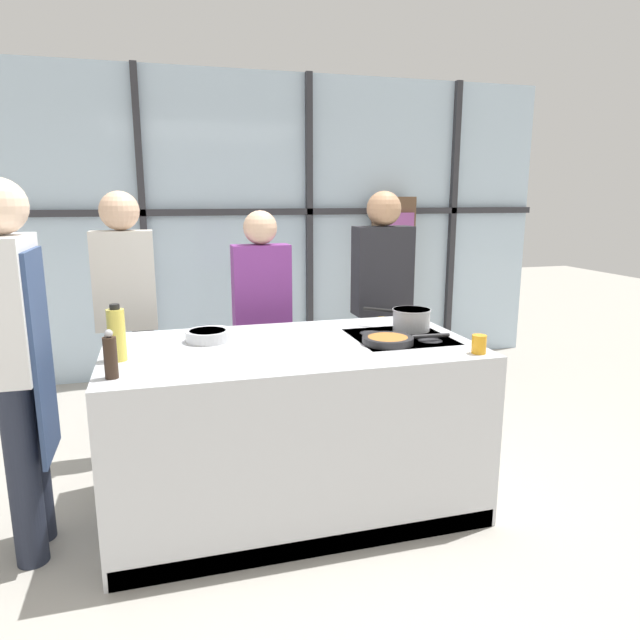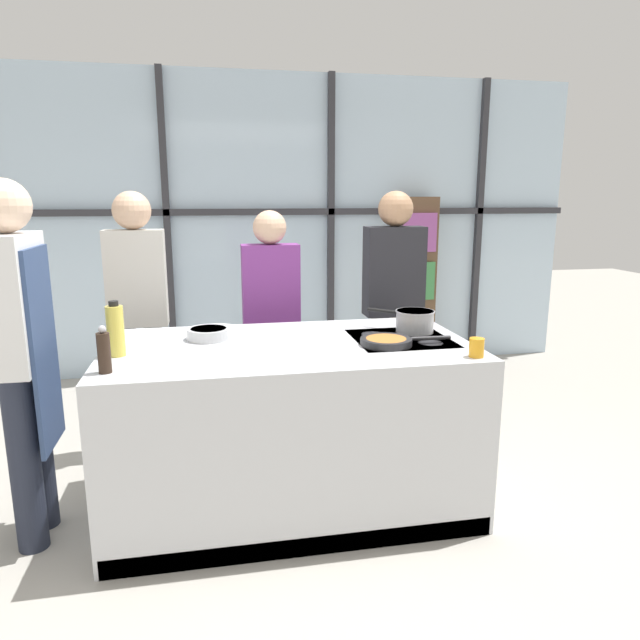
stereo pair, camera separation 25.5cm
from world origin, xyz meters
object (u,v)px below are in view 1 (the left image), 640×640
(chef, at_px, (16,350))
(oil_bottle, at_px, (117,334))
(spectator_center_right, at_px, (382,295))
(pepper_grinder, at_px, (110,356))
(spectator_far_left, at_px, (126,305))
(frying_pan, at_px, (389,340))
(white_plate, at_px, (212,331))
(mixing_bowl, at_px, (208,335))
(saucepan, at_px, (411,319))
(spectator_center_left, at_px, (262,312))
(juice_glass_near, at_px, (479,344))

(chef, xyz_separation_m, oil_bottle, (0.43, 0.02, 0.04))
(spectator_center_right, xyz_separation_m, pepper_grinder, (-1.74, -1.23, 0.02))
(spectator_far_left, relative_size, frying_pan, 3.50)
(white_plate, distance_m, mixing_bowl, 0.21)
(spectator_far_left, xyz_separation_m, white_plate, (0.49, -0.49, -0.09))
(frying_pan, xyz_separation_m, mixing_bowl, (-0.93, 0.31, 0.01))
(saucepan, xyz_separation_m, mixing_bowl, (-1.17, 0.06, -0.03))
(saucepan, bearing_deg, chef, -173.91)
(spectator_center_right, height_order, mixing_bowl, spectator_center_right)
(oil_bottle, bearing_deg, spectator_center_left, 47.82)
(spectator_center_right, bearing_deg, saucepan, 80.93)
(white_plate, xyz_separation_m, juice_glass_near, (1.24, -0.82, 0.04))
(saucepan, height_order, white_plate, saucepan)
(spectator_far_left, distance_m, juice_glass_near, 2.17)
(spectator_center_right, height_order, pepper_grinder, spectator_center_right)
(frying_pan, height_order, pepper_grinder, pepper_grinder)
(chef, relative_size, oil_bottle, 6.45)
(frying_pan, distance_m, juice_glass_near, 0.47)
(chef, bearing_deg, frying_pan, 88.91)
(spectator_far_left, relative_size, juice_glass_near, 18.34)
(spectator_center_left, bearing_deg, spectator_far_left, -0.00)
(saucepan, relative_size, oil_bottle, 1.24)
(pepper_grinder, bearing_deg, spectator_far_left, 89.71)
(mixing_bowl, bearing_deg, juice_glass_near, -25.50)
(spectator_far_left, distance_m, spectator_center_right, 1.73)
(spectator_center_right, height_order, oil_bottle, spectator_center_right)
(chef, xyz_separation_m, pepper_grinder, (0.42, -0.26, 0.01))
(white_plate, relative_size, mixing_bowl, 1.02)
(spectator_center_left, xyz_separation_m, juice_glass_near, (0.86, -1.31, 0.04))
(spectator_far_left, distance_m, oil_bottle, 0.95)
(spectator_center_left, bearing_deg, oil_bottle, 47.82)
(spectator_far_left, xyz_separation_m, saucepan, (1.61, -0.76, -0.03))
(chef, distance_m, white_plate, 1.04)
(spectator_center_left, xyz_separation_m, frying_pan, (0.51, -1.01, 0.02))
(spectator_center_right, xyz_separation_m, juice_glass_near, (-0.00, -1.31, -0.03))
(frying_pan, xyz_separation_m, saucepan, (0.24, 0.25, 0.05))
(saucepan, distance_m, mixing_bowl, 1.17)
(mixing_bowl, xyz_separation_m, oil_bottle, (-0.44, -0.26, 0.10))
(spectator_center_right, height_order, saucepan, spectator_center_right)
(spectator_far_left, relative_size, white_plate, 7.11)
(spectator_far_left, xyz_separation_m, mixing_bowl, (0.45, -0.70, -0.06))
(mixing_bowl, bearing_deg, oil_bottle, -149.99)
(frying_pan, height_order, oil_bottle, oil_bottle)
(white_plate, bearing_deg, mixing_bowl, -100.65)
(chef, bearing_deg, juice_glass_near, 81.18)
(spectator_far_left, bearing_deg, spectator_center_right, -180.00)
(chef, relative_size, mixing_bowl, 7.45)
(spectator_center_left, relative_size, spectator_center_right, 0.93)
(frying_pan, bearing_deg, saucepan, 46.38)
(mixing_bowl, bearing_deg, spectator_center_left, 58.91)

